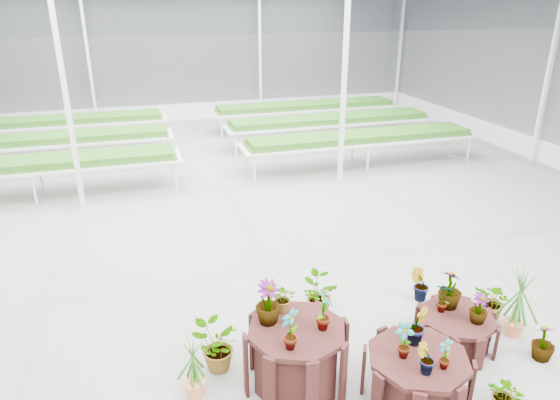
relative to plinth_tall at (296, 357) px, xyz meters
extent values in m
plane|color=gray|center=(0.26, 2.41, -0.40)|extent=(24.00, 24.00, 0.00)
cylinder|color=black|center=(0.00, 0.00, 0.00)|extent=(1.22, 1.22, 0.80)
cylinder|color=black|center=(1.20, -0.60, -0.09)|extent=(1.42, 1.42, 0.61)
cylinder|color=black|center=(2.20, 0.10, -0.17)|extent=(1.03, 1.03, 0.45)
imported|color=#295E18|center=(-0.27, 0.20, 0.66)|extent=(0.39, 0.39, 0.51)
imported|color=#295E18|center=(0.27, -0.11, 0.66)|extent=(0.24, 0.30, 0.52)
imported|color=#295E18|center=(-0.04, 0.38, 0.56)|extent=(0.37, 0.34, 0.33)
imported|color=#295E18|center=(-0.17, -0.30, 0.64)|extent=(0.24, 0.29, 0.48)
imported|color=#295E18|center=(1.02, -0.56, 0.43)|extent=(0.21, 0.26, 0.43)
imported|color=#295E18|center=(1.34, -0.84, 0.39)|extent=(0.20, 0.23, 0.36)
imported|color=#295E18|center=(1.28, -0.38, 0.44)|extent=(0.32, 0.31, 0.46)
imported|color=#295E18|center=(1.11, -0.85, 0.39)|extent=(0.23, 0.20, 0.36)
imported|color=#295E18|center=(2.06, 0.25, 0.27)|extent=(0.26, 0.27, 0.43)
imported|color=#295E18|center=(2.35, -0.07, 0.25)|extent=(0.24, 0.24, 0.40)
imported|color=#295E18|center=(2.21, 0.32, 0.32)|extent=(0.41, 0.41, 0.54)
imported|color=#295E18|center=(-0.84, 0.53, -0.09)|extent=(0.61, 0.55, 0.62)
imported|color=#295E18|center=(2.06, -1.02, -0.19)|extent=(0.48, 0.49, 0.42)
imported|color=#295E18|center=(3.09, -0.44, -0.15)|extent=(0.35, 0.35, 0.51)
imported|color=#295E18|center=(3.05, 0.45, -0.12)|extent=(0.60, 0.64, 0.57)
imported|color=#295E18|center=(2.32, 1.17, -0.14)|extent=(0.36, 0.33, 0.51)
imported|color=#295E18|center=(0.74, 1.27, -0.10)|extent=(0.69, 0.70, 0.59)
camera|label=1|loc=(-1.49, -4.36, 3.80)|focal=32.00mm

